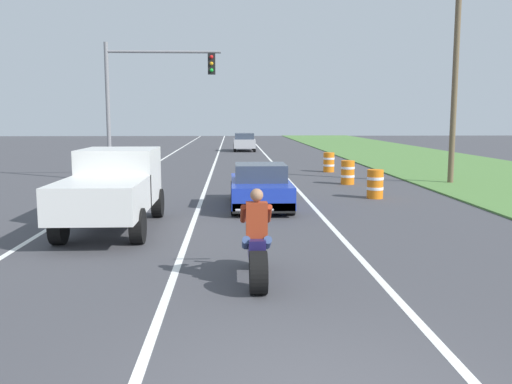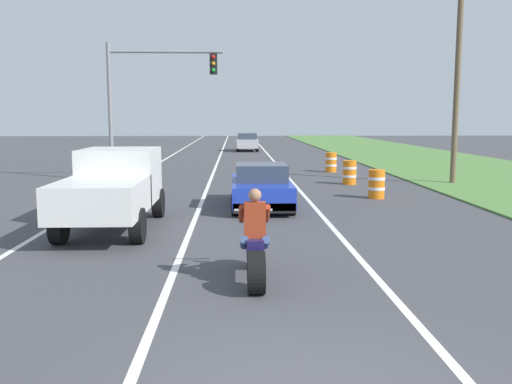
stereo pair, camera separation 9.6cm
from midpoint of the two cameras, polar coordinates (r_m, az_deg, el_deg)
The scene contains 13 objects.
lane_stripe_left_solid at distance 25.64m, azimuth -13.05°, elevation 1.21°, with size 0.14×120.00×0.01m, color white.
lane_stripe_right_solid at distance 25.33m, azimuth 3.19°, elevation 1.32°, with size 0.14×120.00×0.01m, color white.
lane_stripe_centre_dashed at distance 25.23m, azimuth -4.98°, elevation 1.28°, with size 0.14×120.00×0.01m, color white.
grass_verge_right at distance 28.19m, azimuth 24.12°, elevation 1.36°, with size 10.00×120.00×0.06m, color #517F3D.
motorcycle_with_rider at distance 9.45m, azimuth -0.22°, elevation -5.83°, with size 0.70×2.21×1.62m.
sports_car_blue at distance 17.42m, azimuth 0.27°, elevation 0.52°, with size 1.84×4.30×1.37m.
pickup_truck_left_lane_white at distance 14.29m, azimuth -14.67°, elevation 0.62°, with size 2.02×4.80×1.98m.
traffic_light_mast_near at distance 24.99m, azimuth -11.56°, elevation 10.32°, with size 5.01×0.34×6.00m.
utility_pole_roadside at distance 24.87m, azimuth 19.58°, elevation 9.70°, with size 0.24×0.24×7.74m, color brown.
construction_barrel_nearest at distance 19.73m, azimuth 11.98°, elevation 0.82°, with size 0.58×0.58×1.00m.
construction_barrel_mid at distance 23.66m, azimuth 9.27°, elevation 2.00°, with size 0.58×0.58×1.00m.
construction_barrel_far at distance 28.90m, azimuth 7.38°, elevation 3.05°, with size 0.58×0.58×1.00m.
distant_car_far_ahead at distance 46.69m, azimuth -1.27°, elevation 5.18°, with size 1.80×4.00×1.50m.
Camera 1 is at (-0.76, -5.05, 2.80)m, focal length 39.00 mm.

